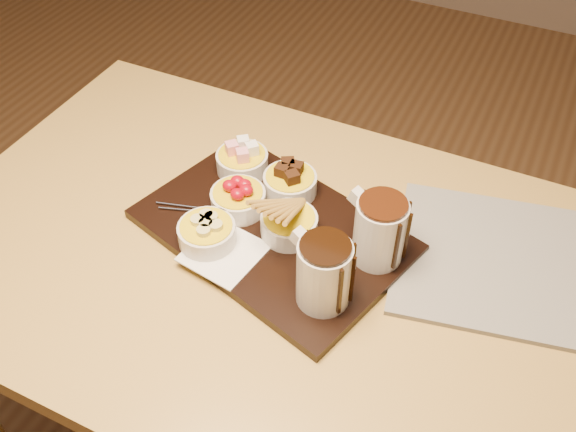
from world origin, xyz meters
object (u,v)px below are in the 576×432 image
at_px(dining_table, 264,285).
at_px(pitcher_dark_chocolate, 324,274).
at_px(pitcher_milk_chocolate, 380,232).
at_px(bowl_strawberries, 238,200).
at_px(newspaper, 511,264).
at_px(serving_board, 273,231).

xyz_separation_m(dining_table, pitcher_dark_chocolate, (0.14, -0.06, 0.18)).
bearing_deg(pitcher_milk_chocolate, bowl_strawberries, -163.61).
relative_size(dining_table, pitcher_dark_chocolate, 10.21).
height_order(bowl_strawberries, pitcher_dark_chocolate, pitcher_dark_chocolate).
xyz_separation_m(bowl_strawberries, pitcher_dark_chocolate, (0.22, -0.12, 0.04)).
bearing_deg(newspaper, serving_board, -175.85).
xyz_separation_m(serving_board, bowl_strawberries, (-0.08, 0.02, 0.03)).
height_order(pitcher_dark_chocolate, newspaper, pitcher_dark_chocolate).
distance_m(dining_table, bowl_strawberries, 0.17).
bearing_deg(serving_board, newspaper, 32.02).
xyz_separation_m(dining_table, newspaper, (0.40, 0.15, 0.10)).
relative_size(pitcher_milk_chocolate, newspaper, 0.30).
bearing_deg(serving_board, bowl_strawberries, -176.42).
relative_size(bowl_strawberries, newspaper, 0.26).
height_order(bowl_strawberries, pitcher_milk_chocolate, pitcher_milk_chocolate).
bearing_deg(serving_board, pitcher_dark_chocolate, -19.98).
bearing_deg(dining_table, pitcher_dark_chocolate, -24.38).
relative_size(dining_table, bowl_strawberries, 12.00).
distance_m(pitcher_dark_chocolate, pitcher_milk_chocolate, 0.13).
height_order(pitcher_milk_chocolate, newspaper, pitcher_milk_chocolate).
distance_m(serving_board, bowl_strawberries, 0.08).
height_order(serving_board, pitcher_milk_chocolate, pitcher_milk_chocolate).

